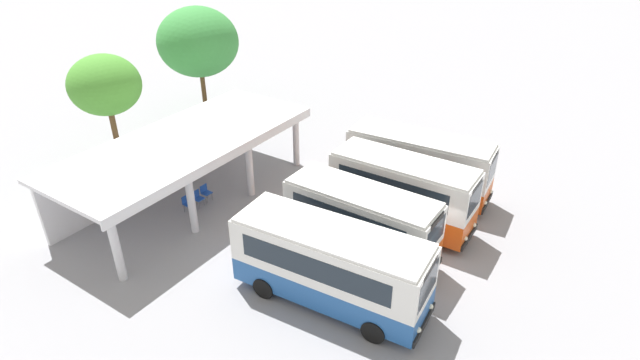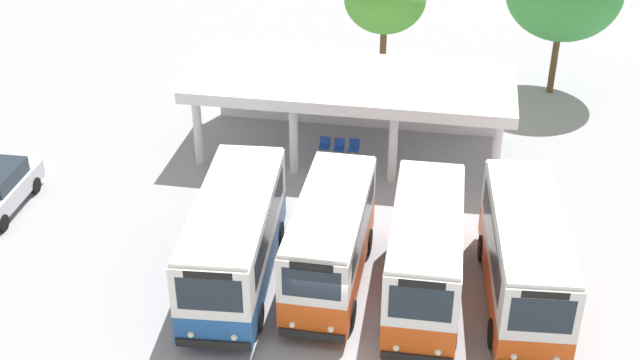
% 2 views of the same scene
% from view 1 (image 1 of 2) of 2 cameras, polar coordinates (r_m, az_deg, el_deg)
% --- Properties ---
extents(ground_plane, '(180.00, 180.00, 0.00)m').
position_cam_1_polar(ground_plane, '(22.03, 10.84, -9.56)').
color(ground_plane, '#939399').
extents(city_bus_nearest_orange, '(2.91, 7.67, 3.24)m').
position_cam_1_polar(city_bus_nearest_orange, '(18.97, 1.23, -9.34)').
color(city_bus_nearest_orange, black).
rests_on(city_bus_nearest_orange, ground).
extents(city_bus_second_in_row, '(2.26, 6.66, 3.22)m').
position_cam_1_polar(city_bus_second_in_row, '(21.31, 4.65, -4.58)').
color(city_bus_second_in_row, black).
rests_on(city_bus_second_in_row, ground).
extents(city_bus_middle_cream, '(2.37, 6.76, 3.39)m').
position_cam_1_polar(city_bus_middle_cream, '(23.47, 9.26, -1.17)').
color(city_bus_middle_cream, black).
rests_on(city_bus_middle_cream, ground).
extents(city_bus_fourth_amber, '(2.72, 7.47, 3.28)m').
position_cam_1_polar(city_bus_fourth_amber, '(26.19, 11.06, 1.94)').
color(city_bus_fourth_amber, black).
rests_on(city_bus_fourth_amber, ground).
extents(terminal_canopy, '(13.37, 5.54, 3.40)m').
position_cam_1_polar(terminal_canopy, '(26.13, -15.70, 3.29)').
color(terminal_canopy, silver).
rests_on(terminal_canopy, ground).
extents(waiting_chair_end_by_column, '(0.46, 0.46, 0.86)m').
position_cam_1_polar(waiting_chair_end_by_column, '(25.66, -14.72, -2.45)').
color(waiting_chair_end_by_column, slate).
rests_on(waiting_chair_end_by_column, ground).
extents(waiting_chair_second_from_end, '(0.46, 0.46, 0.86)m').
position_cam_1_polar(waiting_chair_second_from_end, '(25.97, -13.65, -1.89)').
color(waiting_chair_second_from_end, slate).
rests_on(waiting_chair_second_from_end, ground).
extents(waiting_chair_middle_seat, '(0.46, 0.46, 0.86)m').
position_cam_1_polar(waiting_chair_middle_seat, '(26.37, -12.80, -1.26)').
color(waiting_chair_middle_seat, slate).
rests_on(waiting_chair_middle_seat, ground).
extents(roadside_tree_behind_canopy, '(3.87, 3.87, 6.33)m').
position_cam_1_polar(roadside_tree_behind_canopy, '(30.26, -23.08, 9.80)').
color(roadside_tree_behind_canopy, brown).
rests_on(roadside_tree_behind_canopy, ground).
extents(roadside_tree_east_of_canopy, '(5.41, 5.41, 7.39)m').
position_cam_1_polar(roadside_tree_east_of_canopy, '(35.96, -13.58, 14.88)').
color(roadside_tree_east_of_canopy, brown).
rests_on(roadside_tree_east_of_canopy, ground).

